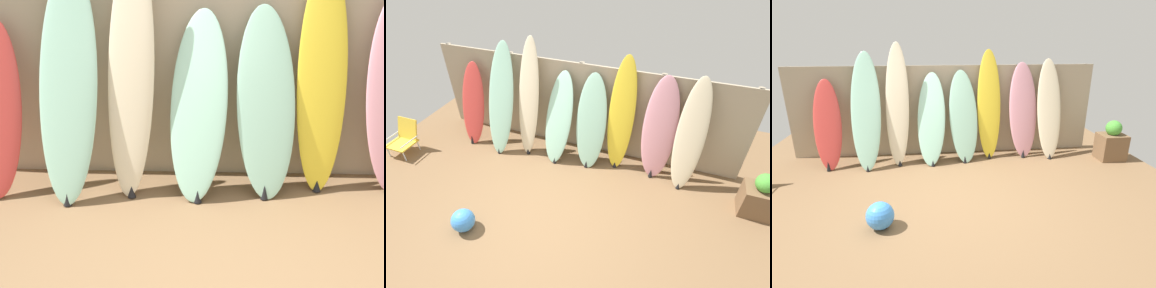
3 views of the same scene
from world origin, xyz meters
The scene contains 13 objects.
ground centered at (0.00, 0.00, 0.00)m, with size 7.68×7.68×0.00m, color brown.
fence_back centered at (0.00, 2.01, 0.90)m, with size 6.08×0.11×1.80m.
surfboard_red_0 centered at (-2.18, 1.54, 0.79)m, with size 0.57×0.74×1.61m.
surfboard_seafoam_1 centered at (-1.46, 1.51, 1.04)m, with size 0.54×0.82×2.09m.
surfboard_cream_2 centered at (-0.90, 1.60, 1.12)m, with size 0.50×0.63×2.25m.
surfboard_seafoam_3 centered at (-0.28, 1.56, 0.84)m, with size 0.61×0.75×1.70m.
surfboard_seafoam_4 centered at (0.33, 1.61, 0.85)m, with size 0.61×0.66×1.73m.
surfboard_yellow_5 centered at (0.85, 1.73, 1.04)m, with size 0.46×0.44×2.11m.
surfboard_pink_6 centered at (1.54, 1.71, 0.93)m, with size 0.63×0.53×1.87m.
surfboard_cream_7 centered at (2.05, 1.64, 0.96)m, with size 0.49×0.62×1.93m.
beach_chair centered at (-3.28, 0.62, 0.32)m, with size 0.50×0.56×0.65m.
planter_box centered at (3.24, 1.26, 0.34)m, with size 0.49×0.42×0.79m.
beach_ball centered at (-0.97, -0.62, 0.18)m, with size 0.35×0.35×0.35m, color #3F8CE5.
Camera 2 is at (1.67, -2.75, 3.86)m, focal length 28.00 mm.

